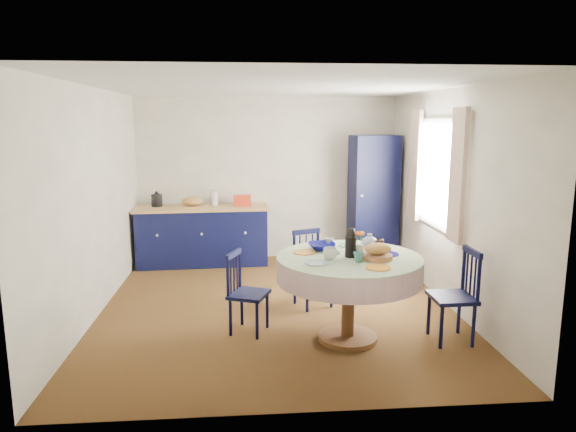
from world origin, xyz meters
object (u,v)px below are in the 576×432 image
(pantry_cabinet, at_px, (373,199))
(mug_d, at_px, (329,242))
(chair_right, at_px, (456,295))
(mug_b, at_px, (359,257))
(chair_far, at_px, (311,268))
(kitchen_counter, at_px, (203,234))
(chair_left, at_px, (246,292))
(dining_table, at_px, (350,269))
(cobalt_bowl, at_px, (322,246))
(mug_c, at_px, (378,244))
(mug_a, at_px, (330,253))

(pantry_cabinet, height_order, mug_d, pantry_cabinet)
(chair_right, bearing_deg, mug_b, -84.88)
(pantry_cabinet, distance_m, chair_far, 2.24)
(kitchen_counter, xyz_separation_m, chair_left, (0.64, -2.61, -0.03))
(pantry_cabinet, bearing_deg, dining_table, -113.25)
(pantry_cabinet, height_order, cobalt_bowl, pantry_cabinet)
(dining_table, bearing_deg, chair_left, 163.82)
(cobalt_bowl, bearing_deg, mug_c, -1.15)
(mug_a, bearing_deg, cobalt_bowl, 93.86)
(chair_right, height_order, mug_c, mug_c)
(kitchen_counter, height_order, pantry_cabinet, pantry_cabinet)
(chair_far, bearing_deg, pantry_cabinet, 35.03)
(mug_b, bearing_deg, mug_a, 153.22)
(chair_left, bearing_deg, dining_table, -84.37)
(mug_d, height_order, cobalt_bowl, mug_d)
(mug_a, height_order, cobalt_bowl, mug_a)
(pantry_cabinet, height_order, chair_far, pantry_cabinet)
(dining_table, relative_size, mug_d, 14.21)
(pantry_cabinet, relative_size, chair_left, 2.30)
(chair_left, bearing_deg, mug_b, -93.14)
(chair_left, relative_size, chair_far, 0.95)
(mug_b, height_order, mug_d, same)
(chair_far, distance_m, mug_c, 1.04)
(dining_table, bearing_deg, mug_b, -78.19)
(kitchen_counter, bearing_deg, chair_left, -78.92)
(mug_a, bearing_deg, kitchen_counter, 115.87)
(pantry_cabinet, xyz_separation_m, mug_a, (-1.14, -2.92, -0.06))
(kitchen_counter, distance_m, mug_a, 3.33)
(dining_table, relative_size, chair_far, 1.59)
(kitchen_counter, bearing_deg, mug_d, -61.47)
(cobalt_bowl, bearing_deg, kitchen_counter, 118.48)
(chair_left, distance_m, mug_d, 1.00)
(dining_table, bearing_deg, chair_far, 103.16)
(dining_table, xyz_separation_m, mug_b, (0.04, -0.20, 0.17))
(mug_c, bearing_deg, dining_table, -141.02)
(mug_b, relative_size, mug_d, 1.00)
(chair_left, bearing_deg, chair_right, -79.08)
(dining_table, xyz_separation_m, chair_right, (1.03, -0.10, -0.25))
(mug_b, bearing_deg, chair_right, 5.44)
(dining_table, height_order, chair_far, dining_table)
(chair_left, xyz_separation_m, chair_right, (2.04, -0.39, 0.05))
(chair_left, distance_m, mug_c, 1.43)
(kitchen_counter, distance_m, mug_d, 2.94)
(mug_d, bearing_deg, mug_c, -15.61)
(kitchen_counter, bearing_deg, mug_b, -64.13)
(pantry_cabinet, bearing_deg, chair_far, -127.68)
(pantry_cabinet, height_order, chair_right, pantry_cabinet)
(chair_right, relative_size, mug_b, 9.40)
(chair_left, bearing_deg, cobalt_bowl, -68.43)
(kitchen_counter, height_order, chair_left, kitchen_counter)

